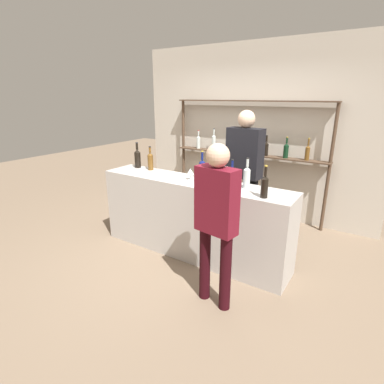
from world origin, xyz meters
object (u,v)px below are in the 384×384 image
(counter_bottle_1, at_px, (232,177))
(counter_bottle_2, at_px, (202,169))
(counter_bottle_0, at_px, (150,161))
(wine_glass, at_px, (190,171))
(customer_right, at_px, (216,214))
(ice_bucket, at_px, (220,177))
(server_behind_counter, at_px, (244,165))
(counter_bottle_3, at_px, (247,177))
(counter_bottle_5, at_px, (265,186))
(counter_bottle_4, at_px, (138,158))

(counter_bottle_1, distance_m, counter_bottle_2, 0.46)
(counter_bottle_0, xyz_separation_m, wine_glass, (0.74, -0.12, -0.02))
(customer_right, bearing_deg, ice_bucket, 34.61)
(counter_bottle_0, distance_m, server_behind_counter, 1.31)
(counter_bottle_3, relative_size, counter_bottle_5, 1.03)
(counter_bottle_5, distance_m, wine_glass, 1.01)
(counter_bottle_5, distance_m, server_behind_counter, 1.25)
(counter_bottle_2, xyz_separation_m, server_behind_counter, (0.19, 0.82, -0.08))
(counter_bottle_5, height_order, server_behind_counter, server_behind_counter)
(counter_bottle_0, bearing_deg, customer_right, -29.29)
(wine_glass, relative_size, customer_right, 0.09)
(wine_glass, bearing_deg, counter_bottle_2, 25.35)
(counter_bottle_2, relative_size, customer_right, 0.23)
(counter_bottle_4, bearing_deg, customer_right, -25.93)
(server_behind_counter, height_order, customer_right, server_behind_counter)
(counter_bottle_0, bearing_deg, server_behind_counter, 35.68)
(counter_bottle_1, xyz_separation_m, wine_glass, (-0.58, 0.04, -0.02))
(counter_bottle_0, bearing_deg, counter_bottle_3, -2.73)
(counter_bottle_0, distance_m, customer_right, 1.74)
(counter_bottle_1, bearing_deg, counter_bottle_4, 174.04)
(counter_bottle_0, height_order, counter_bottle_1, same)
(counter_bottle_3, bearing_deg, counter_bottle_5, -36.20)
(counter_bottle_1, bearing_deg, counter_bottle_2, 167.32)
(counter_bottle_2, bearing_deg, counter_bottle_1, -12.68)
(counter_bottle_1, height_order, counter_bottle_4, counter_bottle_4)
(counter_bottle_5, bearing_deg, counter_bottle_4, 171.93)
(counter_bottle_1, relative_size, server_behind_counter, 0.18)
(counter_bottle_3, distance_m, server_behind_counter, 0.93)
(counter_bottle_1, xyz_separation_m, ice_bucket, (-0.15, 0.01, -0.02))
(counter_bottle_0, relative_size, customer_right, 0.20)
(ice_bucket, bearing_deg, counter_bottle_2, 163.90)
(counter_bottle_1, bearing_deg, ice_bucket, 174.48)
(counter_bottle_1, xyz_separation_m, customer_right, (0.19, -0.69, -0.17))
(counter_bottle_2, xyz_separation_m, ice_bucket, (0.30, -0.09, -0.03))
(counter_bottle_5, xyz_separation_m, ice_bucket, (-0.57, 0.13, -0.02))
(counter_bottle_0, distance_m, counter_bottle_3, 1.46)
(counter_bottle_3, height_order, wine_glass, counter_bottle_3)
(ice_bucket, bearing_deg, counter_bottle_3, 14.25)
(counter_bottle_2, bearing_deg, customer_right, -51.14)
(counter_bottle_1, height_order, counter_bottle_2, counter_bottle_2)
(counter_bottle_2, height_order, counter_bottle_5, counter_bottle_2)
(server_behind_counter, bearing_deg, counter_bottle_5, 39.20)
(counter_bottle_0, distance_m, ice_bucket, 1.18)
(counter_bottle_4, distance_m, customer_right, 1.96)
(counter_bottle_2, distance_m, counter_bottle_5, 0.90)
(customer_right, bearing_deg, counter_bottle_3, 12.49)
(counter_bottle_1, bearing_deg, customer_right, -74.79)
(counter_bottle_4, distance_m, counter_bottle_5, 2.01)
(counter_bottle_1, xyz_separation_m, server_behind_counter, (-0.26, 0.92, -0.07))
(counter_bottle_1, relative_size, counter_bottle_2, 0.91)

